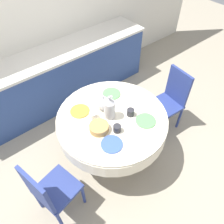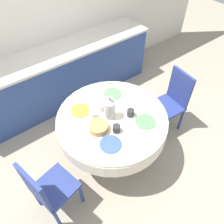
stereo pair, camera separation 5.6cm
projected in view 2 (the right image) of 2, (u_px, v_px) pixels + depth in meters
name	position (u px, v px, depth m)	size (l,w,h in m)	color
ground_plane	(112.00, 152.00, 3.10)	(12.00, 12.00, 0.00)	#9E937F
wall_back	(37.00, 18.00, 3.09)	(7.00, 0.05, 2.60)	silver
kitchen_counter	(59.00, 77.00, 3.52)	(3.24, 0.64, 0.92)	#2D4784
dining_table	(112.00, 124.00, 2.63)	(1.31, 1.31, 0.76)	olive
chair_left	(172.00, 100.00, 3.08)	(0.44, 0.44, 0.95)	navy
chair_right	(48.00, 189.00, 2.20)	(0.47, 0.47, 0.95)	navy
plate_near_left	(111.00, 144.00, 2.27)	(0.23, 0.23, 0.01)	#3856AD
cup_near_left	(116.00, 129.00, 2.37)	(0.09, 0.09, 0.09)	#28282D
plate_near_right	(146.00, 122.00, 2.48)	(0.23, 0.23, 0.01)	#5BA85B
cup_near_right	(131.00, 113.00, 2.53)	(0.09, 0.09, 0.09)	#28282D
plate_far_left	(80.00, 110.00, 2.60)	(0.23, 0.23, 0.01)	orange
cup_far_left	(93.00, 115.00, 2.50)	(0.09, 0.09, 0.09)	white
plate_far_right	(112.00, 94.00, 2.80)	(0.23, 0.23, 0.01)	#5BA85B
cup_far_right	(106.00, 102.00, 2.65)	(0.09, 0.09, 0.09)	#5BA39E
coffee_carafe	(109.00, 108.00, 2.44)	(0.13, 0.13, 0.32)	#B2B2B7
teapot	(103.00, 103.00, 2.57)	(0.23, 0.16, 0.21)	white
bread_basket	(98.00, 127.00, 2.38)	(0.22, 0.22, 0.08)	#AD844C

